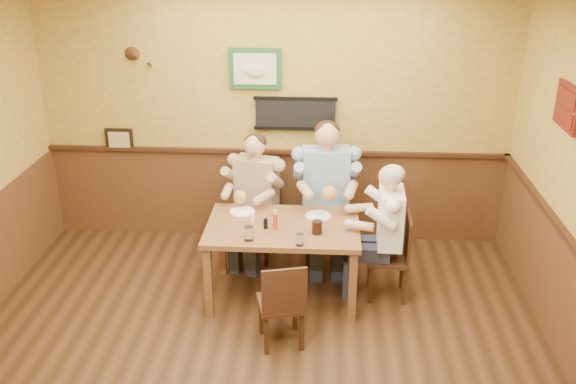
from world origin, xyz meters
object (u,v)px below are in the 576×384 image
chair_back_left (257,220)px  water_glass_mid (300,240)px  cola_tumbler (317,227)px  pepper_shaker (266,224)px  chair_near_side (281,301)px  chair_right_end (388,256)px  dining_table (283,234)px  salt_shaker (253,217)px  diner_tan_shirt (257,204)px  diner_blue_polo (325,201)px  diner_white_elder (389,239)px  water_glass_left (249,233)px  chair_back_right (325,219)px  hot_sauce_bottle (275,221)px

chair_back_left → water_glass_mid: 1.30m
cola_tumbler → pepper_shaker: cola_tumbler is taller
chair_near_side → chair_right_end: bearing=-153.5°
dining_table → salt_shaker: 0.32m
water_glass_mid → chair_near_side: bearing=-111.9°
diner_tan_shirt → pepper_shaker: 0.87m
chair_back_left → chair_right_end: chair_back_left is taller
diner_blue_polo → diner_white_elder: size_ratio=1.15×
pepper_shaker → diner_white_elder: bearing=7.9°
chair_right_end → pepper_shaker: size_ratio=8.50×
diner_tan_shirt → salt_shaker: 0.73m
water_glass_mid → salt_shaker: (-0.46, 0.43, -0.00)m
diner_tan_shirt → cola_tumbler: size_ratio=10.26×
chair_right_end → water_glass_mid: bearing=-58.1°
dining_table → chair_back_left: bearing=113.2°
salt_shaker → diner_blue_polo: bearing=45.4°
dining_table → water_glass_left: bearing=-131.0°
chair_near_side → cola_tumbler: 0.76m
chair_back_right → diner_blue_polo: size_ratio=0.70×
diner_tan_shirt → pepper_shaker: (0.17, -0.84, 0.18)m
diner_blue_polo → pepper_shaker: diner_blue_polo is taller
chair_back_right → hot_sauce_bottle: 1.00m
diner_blue_polo → pepper_shaker: 0.97m
chair_back_left → diner_tan_shirt: bearing=-163.8°
chair_back_right → pepper_shaker: chair_back_right is taller
chair_back_right → pepper_shaker: 1.02m
chair_back_left → chair_back_right: (0.71, -0.03, 0.05)m
hot_sauce_bottle → diner_tan_shirt: bearing=107.0°
chair_right_end → pepper_shaker: (-1.13, -0.16, 0.38)m
dining_table → diner_tan_shirt: diner_tan_shirt is taller
diner_tan_shirt → diner_blue_polo: 0.71m
diner_tan_shirt → cola_tumbler: bearing=-38.7°
chair_back_left → diner_white_elder: (1.31, -0.68, 0.16)m
water_glass_left → pepper_shaker: 0.27m
water_glass_mid → pepper_shaker: water_glass_mid is taller
diner_tan_shirt → cola_tumbler: (0.64, -0.91, 0.19)m
salt_shaker → pepper_shaker: 0.18m
diner_blue_polo → salt_shaker: bearing=-138.6°
diner_blue_polo → diner_tan_shirt: bearing=173.5°
chair_near_side → diner_tan_shirt: 1.54m
chair_near_side → salt_shaker: size_ratio=8.03×
diner_tan_shirt → hot_sauce_bottle: size_ratio=7.19×
chair_back_left → diner_white_elder: 1.48m
diner_white_elder → hot_sauce_bottle: (-1.05, -0.17, 0.24)m
diner_white_elder → chair_back_right: bearing=-135.0°
chair_back_right → pepper_shaker: (-0.54, -0.80, 0.32)m
hot_sauce_bottle → salt_shaker: bearing=147.8°
dining_table → chair_near_side: chair_near_side is taller
water_glass_mid → diner_blue_polo: bearing=79.1°
chair_right_end → water_glass_mid: water_glass_mid is taller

